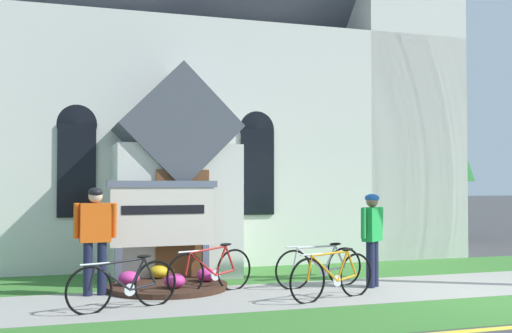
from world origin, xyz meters
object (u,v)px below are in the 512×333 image
Objects in this scene: roadside_conifer at (424,109)px; bicycle_black at (320,267)px; cyclist_in_green_jersey at (95,231)px; bicycle_orange at (211,271)px; cyclist_in_yellow_jersey at (372,233)px; church_sign at (163,217)px; bicycle_silver at (333,276)px; bicycle_green at (124,285)px.

bicycle_black is at bearing -131.97° from roadside_conifer.
cyclist_in_green_jersey is at bearing -144.65° from roadside_conifer.
cyclist_in_yellow_jersey is at bearing -6.07° from bicycle_orange.
bicycle_orange is 0.91× the size of cyclist_in_green_jersey.
church_sign is 1.25× the size of bicycle_orange.
bicycle_orange is at bearing 145.67° from bicycle_silver.
bicycle_green is 0.93× the size of cyclist_in_green_jersey.
bicycle_silver is 0.97× the size of bicycle_black.
church_sign is 1.16× the size of bicycle_black.
bicycle_silver is 13.11m from roadside_conifer.
cyclist_in_green_jersey is at bearing -150.12° from church_sign.
cyclist_in_green_jersey is (-0.34, 1.30, 0.69)m from bicycle_green.
roadside_conifer reaches higher than bicycle_green.
cyclist_in_green_jersey is at bearing 169.72° from bicycle_orange.
church_sign is 1.50m from bicycle_orange.
bicycle_black is at bearing 161.26° from cyclist_in_yellow_jersey.
bicycle_green is 1.51m from cyclist_in_green_jersey.
bicycle_black is at bearing -5.11° from cyclist_in_green_jersey.
cyclist_in_green_jersey is (-3.84, 0.34, 0.69)m from bicycle_black.
bicycle_green is (-3.50, -0.96, -0.00)m from bicycle_black.
roadside_conifer is (10.24, 7.43, 3.21)m from church_sign.
cyclist_in_green_jersey is (-3.56, 1.50, 0.68)m from bicycle_silver.
bicycle_silver is at bearing -3.47° from bicycle_green.
bicycle_black is 3.92m from cyclist_in_green_jersey.
bicycle_silver is 1.02× the size of bicycle_green.
cyclist_in_green_jersey reaches higher than bicycle_black.
bicycle_green is at bearing -147.78° from bicycle_orange.
bicycle_orange is (-1.70, 1.16, 0.00)m from bicycle_silver.
church_sign reaches higher than cyclist_in_green_jersey.
church_sign is at bearing 66.05° from bicycle_green.
bicycle_silver is at bearing -103.51° from bicycle_black.
roadside_conifer is (7.63, 8.48, 4.08)m from bicycle_black.
roadside_conifer reaches higher than bicycle_black.
church_sign is 1.22× the size of bicycle_green.
church_sign is 1.43m from cyclist_in_green_jersey.
bicycle_silver is at bearing -34.33° from bicycle_orange.
bicycle_green is 1.00× the size of cyclist_in_yellow_jersey.
cyclist_in_yellow_jersey is at bearing 36.45° from bicycle_silver.
church_sign is at bearing 158.88° from cyclist_in_yellow_jersey.
church_sign is 1.20× the size of bicycle_silver.
cyclist_in_green_jersey is (-1.23, -0.71, -0.18)m from church_sign.
bicycle_silver is 1.05× the size of bicycle_orange.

